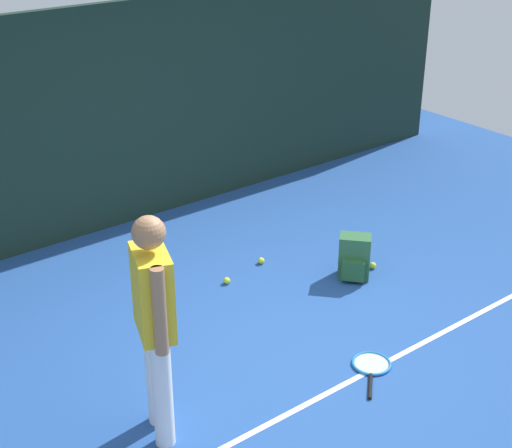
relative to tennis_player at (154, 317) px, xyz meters
name	(u,v)px	position (x,y,z in m)	size (l,w,h in m)	color
ground_plane	(285,348)	(1.35, 0.25, -0.97)	(12.00, 12.00, 0.00)	#234C93
back_fence	(104,121)	(1.35, 3.25, 0.24)	(10.00, 0.10, 2.40)	#192D23
court_line	(339,387)	(1.35, -0.41, -0.96)	(9.00, 0.05, 0.00)	white
tennis_player	(154,317)	(0.00, 0.00, 0.00)	(0.34, 0.50, 1.70)	white
tennis_racket	(371,366)	(1.73, -0.38, -0.95)	(0.57, 0.55, 0.03)	black
backpack	(354,258)	(2.64, 0.76, -0.76)	(0.38, 0.38, 0.44)	#2D6038
tennis_ball_near_player	(227,281)	(1.59, 1.41, -0.93)	(0.07, 0.07, 0.07)	#CCE033
tennis_ball_by_fence	(261,261)	(2.10, 1.52, -0.93)	(0.07, 0.07, 0.07)	#CCE033
tennis_ball_mid_court	(145,280)	(0.97, 1.90, -0.93)	(0.07, 0.07, 0.07)	#CCE033
tennis_ball_far_left	(373,265)	(2.91, 0.76, -0.93)	(0.07, 0.07, 0.07)	#CCE033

